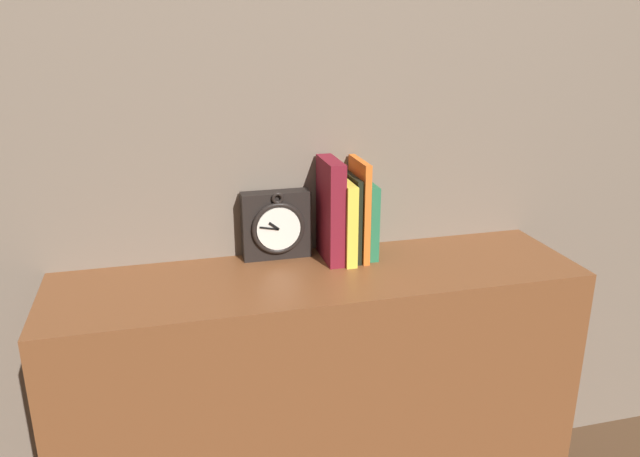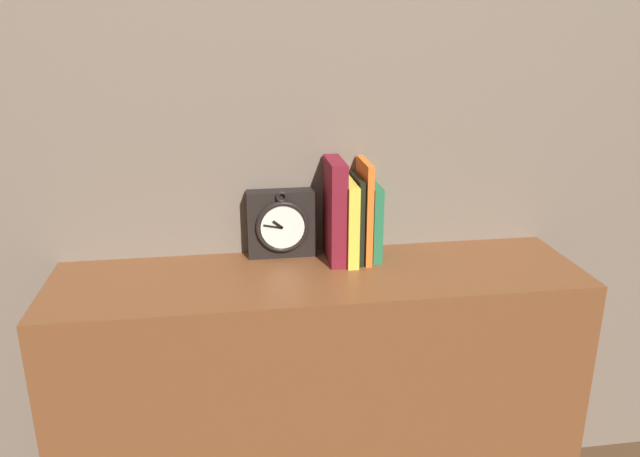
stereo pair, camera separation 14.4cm
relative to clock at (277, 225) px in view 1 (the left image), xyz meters
The scene contains 8 objects.
wall_back 0.49m from the clock, 39.18° to the left, with size 6.00×0.05×2.60m.
bookshelf 0.48m from the clock, 59.41° to the right, with size 1.27×0.34×0.74m.
clock is the anchor object (origin of this frame).
book_slot0_maroon 0.14m from the clock, 17.79° to the right, with size 0.04×0.14×0.26m.
book_slot1_yellow 0.17m from the clock, 15.96° to the right, with size 0.03×0.15×0.20m.
book_slot2_black 0.19m from the clock, 11.82° to the right, with size 0.01×0.13×0.21m.
book_slot3_orange 0.21m from the clock, 11.38° to the right, with size 0.02×0.14×0.25m.
book_slot4_green 0.23m from the clock, ahead, with size 0.02×0.12×0.19m.
Camera 1 is at (-0.35, -1.32, 1.32)m, focal length 35.00 mm.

